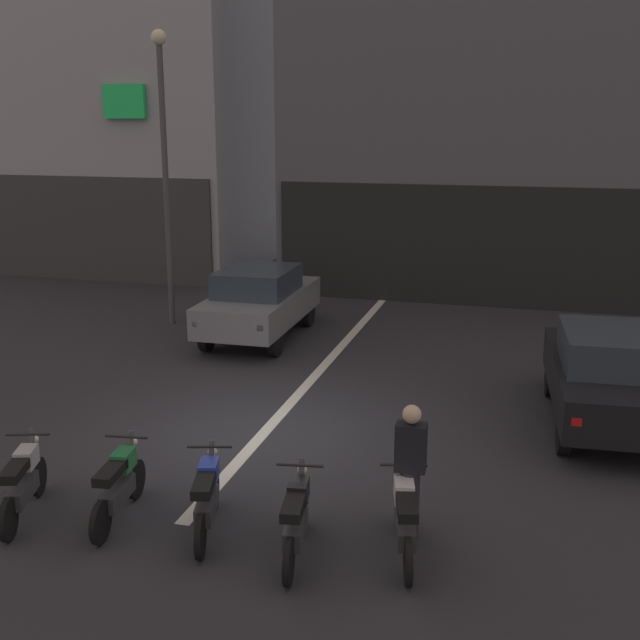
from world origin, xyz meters
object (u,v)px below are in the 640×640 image
object	(u,v)px
car_grey_crossing_near	(259,301)
motorcycle_silver_row_leftmost	(23,482)
car_black_parked_kerbside	(610,375)
motorcycle_black_row_right_mid	(296,518)
motorcycle_white_row_rightmost	(405,518)
motorcycle_blue_row_centre	(207,496)
street_lamp	(164,151)
motorcycle_green_row_left_mid	(119,484)
person_by_motorcycles	(410,471)

from	to	relation	value
car_grey_crossing_near	motorcycle_silver_row_leftmost	distance (m)	8.59
car_grey_crossing_near	motorcycle_silver_row_leftmost	world-z (taller)	car_grey_crossing_near
car_black_parked_kerbside	motorcycle_black_row_right_mid	xyz separation A→B (m)	(-3.70, -5.04, -0.43)
motorcycle_silver_row_leftmost	motorcycle_white_row_rightmost	world-z (taller)	same
motorcycle_silver_row_leftmost	motorcycle_blue_row_centre	size ratio (longest dim) A/B	0.99
motorcycle_silver_row_leftmost	motorcycle_black_row_right_mid	distance (m)	3.56
motorcycle_white_row_rightmost	motorcycle_silver_row_leftmost	bearing A→B (deg)	-175.41
motorcycle_blue_row_centre	car_black_parked_kerbside	bearing A→B (deg)	44.61
motorcycle_black_row_right_mid	street_lamp	bearing A→B (deg)	123.26
car_grey_crossing_near	motorcycle_black_row_right_mid	world-z (taller)	car_grey_crossing_near
motorcycle_blue_row_centre	motorcycle_white_row_rightmost	bearing A→B (deg)	2.93
motorcycle_black_row_right_mid	motorcycle_white_row_rightmost	xyz separation A→B (m)	(1.18, 0.34, 0.00)
car_black_parked_kerbside	motorcycle_silver_row_leftmost	xyz separation A→B (m)	(-7.26, -5.08, -0.43)
street_lamp	motorcycle_green_row_left_mid	size ratio (longest dim) A/B	4.11
car_black_parked_kerbside	motorcycle_green_row_left_mid	bearing A→B (deg)	-141.53
motorcycle_white_row_rightmost	motorcycle_black_row_right_mid	bearing A→B (deg)	-164.17
motorcycle_blue_row_centre	motorcycle_black_row_right_mid	size ratio (longest dim) A/B	0.98
car_grey_crossing_near	motorcycle_green_row_left_mid	size ratio (longest dim) A/B	2.48
car_black_parked_kerbside	motorcycle_silver_row_leftmost	size ratio (longest dim) A/B	2.61
motorcycle_green_row_left_mid	motorcycle_white_row_rightmost	distance (m)	3.56
car_grey_crossing_near	motorcycle_blue_row_centre	size ratio (longest dim) A/B	2.53
car_grey_crossing_near	person_by_motorcycles	size ratio (longest dim) A/B	2.47
car_grey_crossing_near	person_by_motorcycles	distance (m)	9.10
car_black_parked_kerbside	motorcycle_silver_row_leftmost	distance (m)	8.88
car_grey_crossing_near	motorcycle_black_row_right_mid	distance (m)	9.24
motorcycle_silver_row_leftmost	motorcycle_green_row_left_mid	xyz separation A→B (m)	(1.19, 0.26, 0.00)
motorcycle_green_row_left_mid	person_by_motorcycles	size ratio (longest dim) A/B	1.00
car_grey_crossing_near	motorcycle_silver_row_leftmost	bearing A→B (deg)	-90.25
motorcycle_silver_row_leftmost	street_lamp	bearing A→B (deg)	105.13
car_black_parked_kerbside	person_by_motorcycles	size ratio (longest dim) A/B	2.51
street_lamp	motorcycle_white_row_rightmost	distance (m)	12.08
motorcycle_silver_row_leftmost	person_by_motorcycles	xyz separation A→B (m)	(4.73, 0.78, 0.40)
car_grey_crossing_near	motorcycle_white_row_rightmost	xyz separation A→B (m)	(4.71, -8.19, -0.43)
street_lamp	motorcycle_white_row_rightmost	world-z (taller)	street_lamp
car_grey_crossing_near	motorcycle_black_row_right_mid	bearing A→B (deg)	-67.57
street_lamp	person_by_motorcycles	bearing A→B (deg)	-49.64
motorcycle_green_row_left_mid	motorcycle_blue_row_centre	bearing A→B (deg)	0.15
motorcycle_silver_row_leftmost	person_by_motorcycles	bearing A→B (deg)	9.36
motorcycle_silver_row_leftmost	person_by_motorcycles	world-z (taller)	person_by_motorcycles
car_black_parked_kerbside	motorcycle_green_row_left_mid	xyz separation A→B (m)	(-6.07, -4.83, -0.43)
car_black_parked_kerbside	motorcycle_silver_row_leftmost	world-z (taller)	car_black_parked_kerbside
car_grey_crossing_near	car_black_parked_kerbside	size ratio (longest dim) A/B	0.98
street_lamp	motorcycle_black_row_right_mid	xyz separation A→B (m)	(6.07, -9.26, -3.70)
car_black_parked_kerbside	motorcycle_white_row_rightmost	size ratio (longest dim) A/B	2.56
car_grey_crossing_near	motorcycle_white_row_rightmost	bearing A→B (deg)	-60.13
person_by_motorcycles	street_lamp	bearing A→B (deg)	130.36
street_lamp	motorcycle_blue_row_centre	bearing A→B (deg)	-61.62
motorcycle_green_row_left_mid	motorcycle_silver_row_leftmost	bearing A→B (deg)	-167.81
car_black_parked_kerbside	street_lamp	size ratio (longest dim) A/B	0.61
motorcycle_black_row_right_mid	motorcycle_white_row_rightmost	bearing A→B (deg)	15.83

